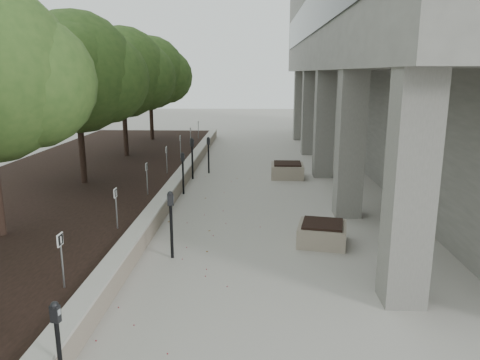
# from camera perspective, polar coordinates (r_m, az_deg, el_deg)

# --- Properties ---
(ground) EXTENTS (90.00, 90.00, 0.00)m
(ground) POSITION_cam_1_polar(r_m,az_deg,el_deg) (7.59, -4.90, -17.85)
(ground) COLOR #ADA79F
(ground) RESTS_ON ground
(retaining_wall) EXTENTS (0.39, 26.00, 0.50)m
(retaining_wall) POSITION_cam_1_polar(r_m,az_deg,el_deg) (16.10, -7.53, -0.06)
(retaining_wall) COLOR #A29380
(retaining_wall) RESTS_ON ground
(planting_bed) EXTENTS (7.00, 26.00, 0.40)m
(planting_bed) POSITION_cam_1_polar(r_m,az_deg,el_deg) (17.12, -19.75, -0.11)
(planting_bed) COLOR black
(planting_bed) RESTS_ON ground
(crabapple_tree_3) EXTENTS (4.60, 4.00, 5.44)m
(crabapple_tree_3) POSITION_cam_1_polar(r_m,az_deg,el_deg) (15.54, -19.52, 9.54)
(crabapple_tree_3) COLOR #304F1E
(crabapple_tree_3) RESTS_ON planting_bed
(crabapple_tree_4) EXTENTS (4.60, 4.00, 5.44)m
(crabapple_tree_4) POSITION_cam_1_polar(r_m,az_deg,el_deg) (20.27, -14.34, 10.56)
(crabapple_tree_4) COLOR #304F1E
(crabapple_tree_4) RESTS_ON planting_bed
(crabapple_tree_5) EXTENTS (4.60, 4.00, 5.44)m
(crabapple_tree_5) POSITION_cam_1_polar(r_m,az_deg,el_deg) (25.11, -11.12, 11.15)
(crabapple_tree_5) COLOR #304F1E
(crabapple_tree_5) RESTS_ON planting_bed
(parking_sign_2) EXTENTS (0.04, 0.22, 0.96)m
(parking_sign_2) POSITION_cam_1_polar(r_m,az_deg,el_deg) (8.23, -21.27, -9.36)
(parking_sign_2) COLOR black
(parking_sign_2) RESTS_ON planting_bed
(parking_sign_3) EXTENTS (0.04, 0.22, 0.96)m
(parking_sign_3) POSITION_cam_1_polar(r_m,az_deg,el_deg) (10.89, -15.14, -3.45)
(parking_sign_3) COLOR black
(parking_sign_3) RESTS_ON planting_bed
(parking_sign_4) EXTENTS (0.04, 0.22, 0.96)m
(parking_sign_4) POSITION_cam_1_polar(r_m,az_deg,el_deg) (13.68, -11.50, 0.12)
(parking_sign_4) COLOR black
(parking_sign_4) RESTS_ON planting_bed
(parking_sign_5) EXTENTS (0.04, 0.22, 0.96)m
(parking_sign_5) POSITION_cam_1_polar(r_m,az_deg,el_deg) (16.55, -9.11, 2.47)
(parking_sign_5) COLOR black
(parking_sign_5) RESTS_ON planting_bed
(parking_sign_6) EXTENTS (0.04, 0.22, 0.96)m
(parking_sign_6) POSITION_cam_1_polar(r_m,az_deg,el_deg) (19.46, -7.42, 4.12)
(parking_sign_6) COLOR black
(parking_sign_6) RESTS_ON planting_bed
(parking_sign_7) EXTENTS (0.04, 0.22, 0.96)m
(parking_sign_7) POSITION_cam_1_polar(r_m,az_deg,el_deg) (22.39, -6.17, 5.34)
(parking_sign_7) COLOR black
(parking_sign_7) RESTS_ON planting_bed
(parking_sign_8) EXTENTS (0.04, 0.22, 0.96)m
(parking_sign_8) POSITION_cam_1_polar(r_m,az_deg,el_deg) (25.34, -5.21, 6.27)
(parking_sign_8) COLOR black
(parking_sign_8) RESTS_ON planting_bed
(parking_meter_1) EXTENTS (0.14, 0.12, 1.29)m
(parking_meter_1) POSITION_cam_1_polar(r_m,az_deg,el_deg) (6.30, -21.59, -19.05)
(parking_meter_1) COLOR black
(parking_meter_1) RESTS_ON ground
(parking_meter_2) EXTENTS (0.17, 0.14, 1.49)m
(parking_meter_2) POSITION_cam_1_polar(r_m,az_deg,el_deg) (9.93, -8.55, -5.54)
(parking_meter_2) COLOR black
(parking_meter_2) RESTS_ON ground
(parking_meter_3) EXTENTS (0.16, 0.13, 1.40)m
(parking_meter_3) POSITION_cam_1_polar(r_m,az_deg,el_deg) (15.11, -7.10, 0.83)
(parking_meter_3) COLOR black
(parking_meter_3) RESTS_ON ground
(parking_meter_4) EXTENTS (0.15, 0.10, 1.46)m
(parking_meter_4) POSITION_cam_1_polar(r_m,az_deg,el_deg) (18.20, -3.93, 3.10)
(parking_meter_4) COLOR black
(parking_meter_4) RESTS_ON ground
(parking_meter_5) EXTENTS (0.18, 0.15, 1.57)m
(parking_meter_5) POSITION_cam_1_polar(r_m,az_deg,el_deg) (17.24, -5.96, 2.68)
(parking_meter_5) COLOR black
(parking_meter_5) RESTS_ON ground
(planter_front) EXTENTS (1.28, 1.28, 0.51)m
(planter_front) POSITION_cam_1_polar(r_m,az_deg,el_deg) (10.96, 10.19, -6.50)
(planter_front) COLOR #A29380
(planter_front) RESTS_ON ground
(planter_back) EXTENTS (1.25, 1.25, 0.57)m
(planter_back) POSITION_cam_1_polar(r_m,az_deg,el_deg) (17.61, 5.90, 1.24)
(planter_back) COLOR #A29380
(planter_back) RESTS_ON ground
(berry_scatter) EXTENTS (3.30, 14.10, 0.02)m
(berry_scatter) POSITION_cam_1_polar(r_m,az_deg,el_deg) (12.14, -2.53, -5.56)
(berry_scatter) COLOR maroon
(berry_scatter) RESTS_ON ground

